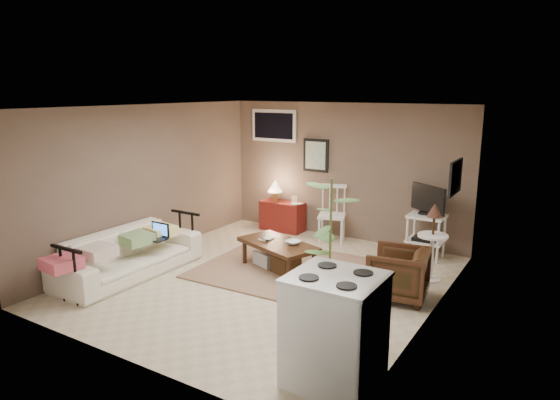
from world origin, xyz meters
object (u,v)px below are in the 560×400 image
Objects in this scene: tv_stand at (427,220)px; potted_plant at (330,252)px; sofa at (128,247)px; stove at (335,330)px; red_console at (282,213)px; coffee_table at (278,254)px; spindle_chair at (332,216)px; side_table at (433,233)px; armchair at (398,271)px.

potted_plant is (-0.20, -3.03, 0.31)m from tv_stand.
sofa is 2.09× the size of stove.
stove reaches higher than red_console.
sofa reaches higher than coffee_table.
stove is at bearing -63.73° from spindle_chair.
spindle_chair is at bearing -30.58° from sofa.
side_table reaches higher than stove.
potted_plant is at bearing 119.30° from stove.
red_console reaches higher than coffee_table.
tv_stand is 1.62× the size of armchair.
coffee_table is 2.15m from sofa.
coffee_table is 1.29× the size of stove.
sofa is at bearing -78.96° from armchair.
sofa is 3.79m from stove.
sofa is 3.48m from spindle_chair.
potted_plant is (1.45, -3.04, 0.47)m from spindle_chair.
side_table is at bearing -69.36° from tv_stand.
spindle_chair is 1.65m from tv_stand.
potted_plant reaches higher than armchair.
tv_stand reaches higher than side_table.
stove is (0.27, -3.87, -0.10)m from tv_stand.
red_console is at bearing -11.67° from sofa.
red_console is at bearing 128.82° from potted_plant.
tv_stand is 1.76m from armchair.
stove reaches higher than coffee_table.
side_table is at bearing 158.42° from armchair.
coffee_table is 1.73m from spindle_chair.
spindle_chair is 4.33m from stove.
coffee_table is at bearing -53.52° from sofa.
sofa reaches higher than armchair.
sofa is 4.53m from tv_stand.
side_table is (1.98, -0.91, 0.22)m from spindle_chair.
tv_stand is at bearing -3.28° from red_console.
coffee_table is at bearing -134.66° from tv_stand.
potted_plant is (-0.34, -1.30, 0.57)m from armchair.
tv_stand is (2.76, -0.16, 0.29)m from red_console.
coffee_table is 1.36× the size of spindle_chair.
spindle_chair is at bearing -142.63° from armchair.
stove reaches higher than spindle_chair.
coffee_table is 1.87× the size of armchair.
potted_plant is at bearing -51.18° from red_console.
sofa is at bearing -150.99° from side_table.
sofa is at bearing -143.52° from coffee_table.
coffee_table is 0.77× the size of potted_plant.
spindle_chair is 0.85× the size of tv_stand.
armchair reaches higher than coffee_table.
side_table is 0.91m from armchair.
potted_plant reaches higher than coffee_table.
spindle_chair is 2.50m from armchair.
coffee_table is 1.41× the size of red_console.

